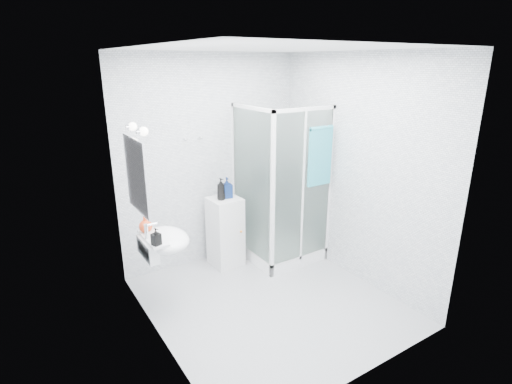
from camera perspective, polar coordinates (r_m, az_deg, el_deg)
room at (r=3.95m, az=2.14°, el=0.62°), size 2.40×2.60×2.60m
shower_enclosure at (r=5.19m, az=3.27°, el=-5.02°), size 0.90×0.95×2.00m
wall_basin at (r=4.09m, az=-13.18°, el=-6.81°), size 0.46×0.56×0.35m
mirror at (r=3.79m, az=-16.75°, el=2.27°), size 0.02×0.60×0.70m
vanity_lights at (r=3.72m, az=-16.60°, el=8.63°), size 0.10×0.40×0.08m
wall_hooks at (r=4.82m, az=-8.95°, el=7.55°), size 0.23×0.06×0.03m
storage_cabinet at (r=5.07m, az=-4.39°, el=-5.66°), size 0.38×0.40×0.89m
hand_towel at (r=4.76m, az=9.16°, el=5.28°), size 0.33×0.05×0.71m
shampoo_bottle_a at (r=4.83m, az=-5.02°, el=0.42°), size 0.11×0.12×0.27m
shampoo_bottle_b at (r=4.90m, az=-4.17°, el=0.63°), size 0.14×0.14×0.26m
soap_dispenser_orange at (r=4.14m, az=-15.52°, el=-4.39°), size 0.14×0.14×0.17m
soap_dispenser_black at (r=3.83m, az=-14.10°, el=-6.20°), size 0.10×0.10×0.17m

